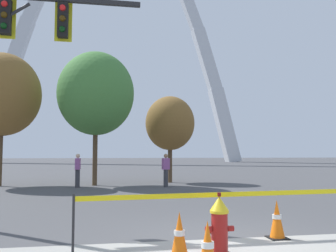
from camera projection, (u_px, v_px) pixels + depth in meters
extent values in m
plane|color=#474749|center=(221.00, 240.00, 6.78)|extent=(240.00, 240.00, 0.00)
cylinder|color=maroon|center=(220.00, 233.00, 5.76)|extent=(0.26, 0.26, 0.62)
cylinder|color=gold|center=(219.00, 212.00, 5.79)|extent=(0.30, 0.30, 0.04)
cone|color=gold|center=(219.00, 203.00, 5.79)|extent=(0.30, 0.30, 0.22)
cylinder|color=#5E0F0D|center=(219.00, 194.00, 5.81)|extent=(0.06, 0.06, 0.06)
cylinder|color=maroon|center=(209.00, 229.00, 5.73)|extent=(0.10, 0.09, 0.09)
cylinder|color=maroon|center=(230.00, 228.00, 5.80)|extent=(0.10, 0.09, 0.09)
cylinder|color=maroon|center=(216.00, 232.00, 5.95)|extent=(0.13, 0.14, 0.13)
cylinder|color=#5E0F0D|center=(214.00, 231.00, 6.03)|extent=(0.15, 0.03, 0.15)
cylinder|color=#232326|center=(73.00, 227.00, 5.48)|extent=(0.04, 0.04, 1.00)
cube|color=yellow|center=(223.00, 195.00, 6.11)|extent=(4.85, 0.36, 0.08)
cone|color=orange|center=(208.00, 247.00, 4.79)|extent=(0.28, 0.28, 0.70)
cylinder|color=white|center=(208.00, 245.00, 4.80)|extent=(0.17, 0.17, 0.08)
cube|color=black|center=(277.00, 238.00, 6.90)|extent=(0.36, 0.36, 0.03)
cone|color=orange|center=(277.00, 218.00, 6.92)|extent=(0.28, 0.28, 0.70)
cylinder|color=white|center=(277.00, 217.00, 6.93)|extent=(0.17, 0.17, 0.08)
cone|color=orange|center=(179.00, 235.00, 5.52)|extent=(0.28, 0.28, 0.70)
cylinder|color=white|center=(179.00, 233.00, 5.52)|extent=(0.17, 0.17, 0.08)
cylinder|color=#232326|center=(7.00, 17.00, 9.19)|extent=(1.11, 0.08, 0.81)
cube|color=black|center=(5.00, 17.00, 9.19)|extent=(0.26, 0.24, 0.90)
cube|color=gold|center=(7.00, 19.00, 9.32)|extent=(0.44, 0.03, 1.04)
sphere|color=red|center=(4.00, 4.00, 9.08)|extent=(0.16, 0.16, 0.16)
sphere|color=#392706|center=(4.00, 15.00, 9.06)|extent=(0.16, 0.16, 0.16)
sphere|color=black|center=(4.00, 26.00, 9.04)|extent=(0.16, 0.16, 0.16)
cube|color=black|center=(63.00, 20.00, 9.43)|extent=(0.26, 0.24, 0.90)
cube|color=gold|center=(63.00, 22.00, 9.57)|extent=(0.44, 0.03, 1.04)
sphere|color=red|center=(63.00, 8.00, 9.33)|extent=(0.16, 0.16, 0.16)
sphere|color=#392706|center=(62.00, 18.00, 9.30)|extent=(0.16, 0.16, 0.16)
sphere|color=black|center=(62.00, 29.00, 9.28)|extent=(0.16, 0.16, 0.16)
cube|color=silver|center=(17.00, 51.00, 63.63)|extent=(5.59, 2.23, 12.16)
cube|color=silver|center=(189.00, 6.00, 69.81)|extent=(5.34, 2.01, 9.94)
cube|color=silver|center=(207.00, 60.00, 69.64)|extent=(5.59, 2.23, 12.16)
cube|color=silver|center=(224.00, 126.00, 69.30)|extent=(5.82, 2.44, 14.40)
cylinder|color=brown|center=(0.00, 157.00, 18.08)|extent=(0.24, 0.24, 2.86)
ellipsoid|color=brown|center=(2.00, 94.00, 18.32)|extent=(3.81, 3.81, 4.19)
cylinder|color=brown|center=(95.00, 156.00, 18.48)|extent=(0.24, 0.24, 2.92)
ellipsoid|color=#427A38|center=(96.00, 93.00, 18.72)|extent=(3.90, 3.90, 4.29)
cylinder|color=brown|center=(170.00, 164.00, 20.31)|extent=(0.24, 0.24, 2.07)
ellipsoid|color=brown|center=(170.00, 123.00, 20.48)|extent=(2.76, 2.76, 3.03)
cylinder|color=#38383D|center=(166.00, 178.00, 17.47)|extent=(0.22, 0.22, 0.84)
cube|color=#995193|center=(166.00, 164.00, 17.52)|extent=(0.39, 0.31, 0.54)
sphere|color=#936B4C|center=(166.00, 156.00, 17.55)|extent=(0.20, 0.20, 0.20)
cylinder|color=#38383D|center=(78.00, 179.00, 17.31)|extent=(0.22, 0.22, 0.84)
cube|color=#995193|center=(78.00, 164.00, 17.36)|extent=(0.25, 0.37, 0.54)
sphere|color=beige|center=(78.00, 156.00, 17.39)|extent=(0.20, 0.20, 0.20)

